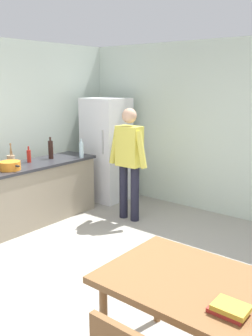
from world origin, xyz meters
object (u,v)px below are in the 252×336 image
utensil_jar (11,160)px  bottle_water_clear (81,150)px  bottle_wine_dark (51,149)px  dining_table (203,294)px  person (129,157)px  book_stack (230,309)px  cooking_pot (10,166)px  refrigerator (107,150)px  bottle_sauce_red (29,156)px

utensil_jar → bottle_water_clear: bearing=68.0°
bottle_wine_dark → dining_table: bearing=-24.5°
utensil_jar → bottle_wine_dark: (0.10, 0.66, 0.07)m
person → bottle_wine_dark: person is taller
dining_table → book_stack: (0.27, -0.20, 0.11)m
bottle_wine_dark → book_stack: 4.14m
person → cooking_pot: size_ratio=4.25×
person → book_stack: (2.62, -2.35, -0.20)m
refrigerator → bottle_wine_dark: refrigerator is taller
cooking_pot → utensil_jar: bearing=143.8°
refrigerator → dining_table: bearing=-39.3°
bottle_sauce_red → refrigerator: bearing=82.2°
bottle_water_clear → refrigerator: bearing=101.4°
refrigerator → book_stack: bearing=-39.1°
utensil_jar → bottle_water_clear: utensil_jar is taller
cooking_pot → bottle_water_clear: bottle_water_clear is taller
bottle_water_clear → book_stack: bearing=-32.0°
person → cooking_pot: bearing=-123.7°
bottle_wine_dark → utensil_jar: bearing=-98.4°
book_stack → bottle_sauce_red: bearing=159.7°
refrigerator → bottle_water_clear: (0.15, -0.77, 0.13)m
dining_table → bottle_sauce_red: bottle_sauce_red is taller
bottle_water_clear → bottle_sauce_red: bearing=-116.1°
bottle_wine_dark → book_stack: bearing=-25.5°
bottle_water_clear → bottle_wine_dark: (-0.31, -0.36, 0.02)m
bottle_water_clear → book_stack: bottle_water_clear is taller
book_stack → dining_table: bearing=143.7°
dining_table → book_stack: bearing=-36.3°
utensil_jar → bottle_sauce_red: utensil_jar is taller
refrigerator → bottle_water_clear: bearing=-78.6°
bottle_sauce_red → bottle_water_clear: (0.36, 0.73, 0.03)m
refrigerator → bottle_wine_dark: 1.14m
dining_table → cooking_pot: bearing=167.5°
bottle_sauce_red → bottle_wine_dark: bearing=82.9°
utensil_jar → bottle_sauce_red: size_ratio=1.33×
dining_table → bottle_sauce_red: 3.72m
dining_table → cooking_pot: (-3.29, 0.73, 0.29)m
dining_table → bottle_wine_dark: (-3.46, 1.58, 0.37)m
person → utensil_jar: 1.72m
person → bottle_water_clear: size_ratio=5.67×
cooking_pot → dining_table: bearing=-12.5°
cooking_pot → bottle_sauce_red: size_ratio=1.67×
cooking_pot → bottle_wine_dark: bottle_wine_dark is taller
dining_table → book_stack: size_ratio=6.20×
bottle_water_clear → person: bearing=15.0°
person → utensil_jar: size_ratio=5.31×
bottle_sauce_red → dining_table: bearing=-18.9°
person → dining_table: 3.20m
person → cooking_pot: (-0.94, -1.41, -0.02)m
bottle_sauce_red → cooking_pot: bearing=-65.7°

